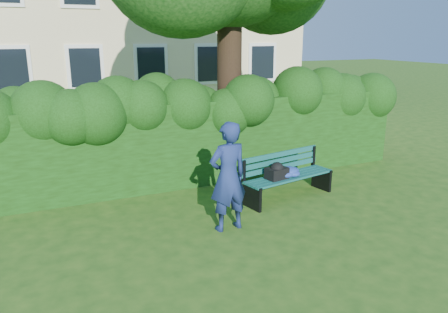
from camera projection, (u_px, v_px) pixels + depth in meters
name	position (u px, v px, depth m)	size (l,w,h in m)	color
ground	(238.00, 216.00, 7.81)	(80.00, 80.00, 0.00)	#1F4913
hedge	(194.00, 141.00, 9.49)	(10.00, 1.00, 1.80)	black
park_bench	(285.00, 174.00, 8.52)	(2.02, 0.91, 0.89)	#0D433E
man_reading	(228.00, 177.00, 7.05)	(0.66, 0.44, 1.82)	navy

